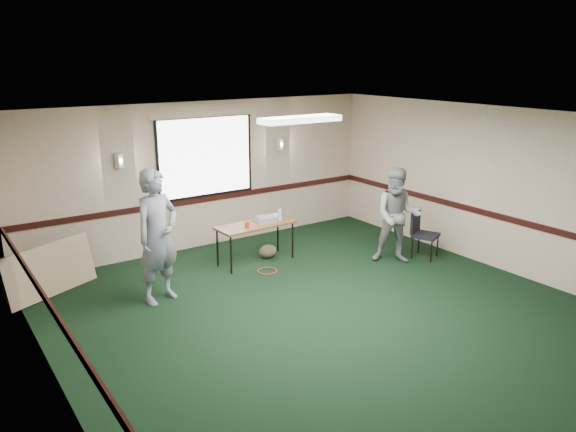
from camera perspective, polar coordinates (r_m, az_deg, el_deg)
ground at (r=7.73m, az=5.54°, el=-10.80°), size 8.00×8.00×0.00m
room_shell at (r=8.84m, az=-3.02°, el=3.58°), size 8.00×8.02×8.00m
folding_table at (r=9.67m, az=-3.33°, el=-1.09°), size 1.41×0.62×0.69m
projector at (r=9.73m, az=-2.27°, el=-0.35°), size 0.35×0.30×0.10m
game_console at (r=10.00m, az=-1.42°, el=-0.03°), size 0.23×0.20×0.05m
red_cup at (r=9.44m, az=-4.18°, el=-0.87°), size 0.07×0.07×0.11m
water_bottle at (r=9.79m, az=-0.83°, el=0.10°), size 0.06×0.06×0.21m
duffel_bag at (r=10.02m, az=-2.06°, el=-3.60°), size 0.41×0.36×0.24m
cable_coil at (r=9.44m, az=-2.11°, el=-5.58°), size 0.36×0.36×0.02m
folded_table at (r=9.16m, az=-23.03°, el=-5.06°), size 1.46×0.85×0.77m
conference_chair at (r=10.24m, az=13.39°, el=-1.40°), size 0.55×0.56×0.84m
person_left at (r=8.24m, az=-13.10°, el=-2.04°), size 0.83×0.68×1.97m
person_right at (r=9.80m, az=11.06°, el=0.03°), size 1.03×1.01×1.67m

